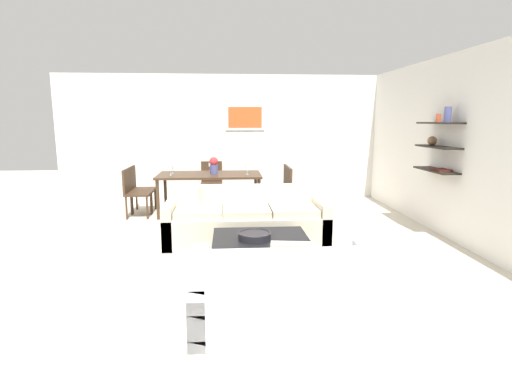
# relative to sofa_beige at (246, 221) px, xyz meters

# --- Properties ---
(ground_plane) EXTENTS (18.00, 18.00, 0.00)m
(ground_plane) POSITION_rel_sofa_beige_xyz_m (0.01, -0.34, -0.29)
(ground_plane) COLOR beige
(back_wall_unit) EXTENTS (8.40, 0.09, 2.70)m
(back_wall_unit) POSITION_rel_sofa_beige_xyz_m (0.31, 3.19, 1.06)
(back_wall_unit) COLOR silver
(back_wall_unit) RESTS_ON ground
(right_wall_shelf_unit) EXTENTS (0.34, 8.20, 2.70)m
(right_wall_shelf_unit) POSITION_rel_sofa_beige_xyz_m (3.04, 0.26, 1.06)
(right_wall_shelf_unit) COLOR silver
(right_wall_shelf_unit) RESTS_ON ground
(sofa_beige) EXTENTS (2.30, 0.90, 0.78)m
(sofa_beige) POSITION_rel_sofa_beige_xyz_m (0.00, 0.00, 0.00)
(sofa_beige) COLOR beige
(sofa_beige) RESTS_ON ground
(loveseat_white) EXTENTS (1.67, 0.90, 0.78)m
(loveseat_white) POSITION_rel_sofa_beige_xyz_m (0.27, -2.44, 0.00)
(loveseat_white) COLOR white
(loveseat_white) RESTS_ON ground
(coffee_table) EXTENTS (1.12, 1.03, 0.38)m
(coffee_table) POSITION_rel_sofa_beige_xyz_m (0.13, -1.15, -0.10)
(coffee_table) COLOR black
(coffee_table) RESTS_ON ground
(decorative_bowl) EXTENTS (0.38, 0.38, 0.09)m
(decorative_bowl) POSITION_rel_sofa_beige_xyz_m (0.05, -1.18, 0.13)
(decorative_bowl) COLOR black
(decorative_bowl) RESTS_ON coffee_table
(dining_table) EXTENTS (1.91, 0.99, 0.75)m
(dining_table) POSITION_rel_sofa_beige_xyz_m (-0.59, 1.81, 0.39)
(dining_table) COLOR #422D1E
(dining_table) RESTS_ON ground
(dining_chair_left_near) EXTENTS (0.44, 0.44, 0.88)m
(dining_chair_left_near) POSITION_rel_sofa_beige_xyz_m (-1.95, 1.59, 0.21)
(dining_chair_left_near) COLOR #422D1E
(dining_chair_left_near) RESTS_ON ground
(dining_chair_right_near) EXTENTS (0.44, 0.44, 0.88)m
(dining_chair_right_near) POSITION_rel_sofa_beige_xyz_m (0.77, 1.59, 0.21)
(dining_chair_right_near) COLOR #422D1E
(dining_chair_right_near) RESTS_ON ground
(dining_chair_head) EXTENTS (0.44, 0.44, 0.88)m
(dining_chair_head) POSITION_rel_sofa_beige_xyz_m (-0.59, 2.71, 0.21)
(dining_chair_head) COLOR #422D1E
(dining_chair_head) RESTS_ON ground
(dining_chair_left_far) EXTENTS (0.44, 0.44, 0.88)m
(dining_chair_left_far) POSITION_rel_sofa_beige_xyz_m (-1.95, 2.03, 0.21)
(dining_chair_left_far) COLOR #422D1E
(dining_chair_left_far) RESTS_ON ground
(dining_chair_right_far) EXTENTS (0.44, 0.44, 0.88)m
(dining_chair_right_far) POSITION_rel_sofa_beige_xyz_m (0.77, 2.03, 0.21)
(dining_chair_right_far) COLOR #422D1E
(dining_chair_right_far) RESTS_ON ground
(wine_glass_right_near) EXTENTS (0.07, 0.07, 0.18)m
(wine_glass_right_near) POSITION_rel_sofa_beige_xyz_m (0.11, 1.69, 0.58)
(wine_glass_right_near) COLOR silver
(wine_glass_right_near) RESTS_ON dining_table
(wine_glass_left_near) EXTENTS (0.07, 0.07, 0.18)m
(wine_glass_left_near) POSITION_rel_sofa_beige_xyz_m (-1.29, 1.69, 0.59)
(wine_glass_left_near) COLOR silver
(wine_glass_left_near) RESTS_ON dining_table
(wine_glass_head) EXTENTS (0.07, 0.07, 0.16)m
(wine_glass_head) POSITION_rel_sofa_beige_xyz_m (-0.59, 2.24, 0.57)
(wine_glass_head) COLOR silver
(wine_glass_head) RESTS_ON dining_table
(wine_glass_left_far) EXTENTS (0.08, 0.08, 0.15)m
(wine_glass_left_far) POSITION_rel_sofa_beige_xyz_m (-1.29, 1.93, 0.56)
(wine_glass_left_far) COLOR silver
(wine_glass_left_far) RESTS_ON dining_table
(centerpiece_vase) EXTENTS (0.16, 0.16, 0.31)m
(centerpiece_vase) POSITION_rel_sofa_beige_xyz_m (-0.51, 1.80, 0.62)
(centerpiece_vase) COLOR #4C518C
(centerpiece_vase) RESTS_ON dining_table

